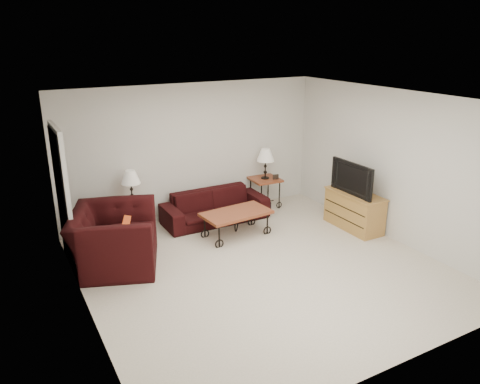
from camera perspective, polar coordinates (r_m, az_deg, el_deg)
name	(u,v)px	position (r m, az deg, el deg)	size (l,w,h in m)	color
ground	(263,269)	(7.03, 2.79, -9.37)	(5.00, 5.00, 0.00)	beige
wall_back	(193,152)	(8.67, -5.78, 4.96)	(5.00, 0.02, 2.50)	silver
wall_front	(401,262)	(4.76, 19.14, -8.16)	(5.00, 0.02, 2.50)	silver
wall_left	(80,223)	(5.70, -18.99, -3.58)	(0.02, 5.00, 2.50)	silver
wall_right	(393,166)	(8.08, 18.25, 3.05)	(0.02, 5.00, 2.50)	silver
ceiling	(266,100)	(6.24, 3.16, 11.26)	(5.00, 5.00, 0.00)	white
doorway	(62,199)	(7.32, -20.98, -0.77)	(0.08, 0.94, 2.04)	black
sofa	(215,206)	(8.62, -3.07, -1.79)	(1.95, 0.76, 0.57)	black
side_table_left	(134,218)	(8.29, -12.90, -3.11)	(0.52, 0.52, 0.57)	brown
side_table_right	(265,193)	(9.30, 3.07, -0.09)	(0.55, 0.55, 0.60)	brown
lamp_left	(131,187)	(8.10, -13.20, 0.65)	(0.32, 0.32, 0.57)	black
lamp_right	(265,164)	(9.12, 3.13, 3.48)	(0.34, 0.34, 0.60)	black
photo_frame_left	(126,204)	(8.00, -13.80, -1.43)	(0.11, 0.02, 0.10)	black
photo_frame_right	(276,177)	(9.15, 4.40, 1.87)	(0.12, 0.02, 0.10)	black
coffee_table	(236,224)	(8.02, -0.46, -3.91)	(1.16, 0.63, 0.44)	brown
armchair	(114,238)	(7.18, -15.16, -5.52)	(1.35, 1.18, 0.88)	black
throw_pillow	(125,233)	(7.13, -13.95, -4.87)	(0.40, 0.10, 0.40)	#DB4A1C
tv_stand	(354,211)	(8.53, 13.81, -2.22)	(0.46, 1.10, 0.66)	#B87C44
television	(356,178)	(8.32, 14.04, 1.71)	(0.99, 0.13, 0.57)	black
backpack	(262,202)	(8.98, 2.69, -1.28)	(0.36, 0.27, 0.46)	black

